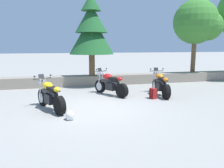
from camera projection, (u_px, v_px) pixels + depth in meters
ground_plane at (94, 109)px, 7.87m from camera, size 120.00×120.00×0.00m
stone_wall at (81, 81)px, 12.43m from camera, size 36.00×0.80×0.55m
motorcycle_yellow_near_left at (50, 96)px, 7.70m from camera, size 1.09×1.94×1.18m
motorcycle_red_centre at (110, 84)px, 9.99m from camera, size 1.20×1.87×1.18m
motorcycle_orange_far_right at (161, 84)px, 9.97m from camera, size 0.67×2.06×1.18m
rider_backpack at (153, 93)px, 9.34m from camera, size 0.30×0.33×0.47m
rider_helmet at (70, 115)px, 6.69m from camera, size 0.28×0.28×0.28m
pine_tree_far_left at (91, 29)px, 11.94m from camera, size 2.42×2.42×4.40m
leafy_tree_mid_left at (198, 23)px, 13.69m from camera, size 2.86×2.73×4.48m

